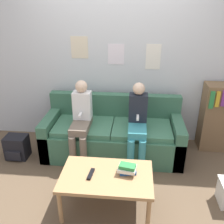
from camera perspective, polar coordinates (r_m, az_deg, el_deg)
The scene contains 10 objects.
ground_plane at distance 3.31m, azimuth -0.64°, elevation -13.74°, with size 10.00×10.00×0.00m, color brown.
wall_back at distance 3.65m, azimuth 0.98°, elevation 12.68°, with size 8.00×0.06×2.60m.
couch at distance 3.57m, azimuth 0.21°, elevation -5.27°, with size 1.90×0.77×0.79m.
coffee_table at distance 2.63m, azimuth -1.27°, elevation -14.94°, with size 0.93×0.59×0.42m.
person_left at distance 3.31m, azimuth -7.09°, elevation -1.51°, with size 0.24×0.54×1.09m.
person_right at distance 3.24m, azimuth 5.86°, elevation -2.15°, with size 0.24×0.54×1.08m.
tv_remote at distance 2.61m, azimuth -4.86°, elevation -13.93°, with size 0.06×0.17×0.02m.
book_stack at distance 2.60m, azimuth 3.51°, elevation -12.82°, with size 0.20×0.17×0.11m.
bookshelf at distance 3.88m, azimuth 22.62°, elevation -1.06°, with size 0.40×0.32×0.99m.
backpack at distance 3.75m, azimuth -20.90°, elevation -7.51°, with size 0.30×0.26×0.33m.
Camera 1 is at (0.29, -2.58, 2.04)m, focal length 40.00 mm.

